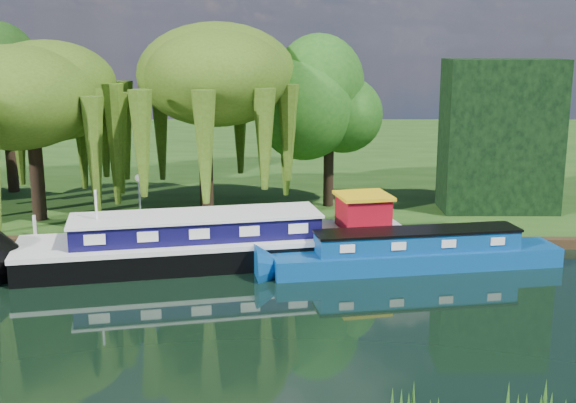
{
  "coord_description": "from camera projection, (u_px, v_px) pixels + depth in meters",
  "views": [
    {
      "loc": [
        8.08,
        -24.02,
        9.36
      ],
      "look_at": [
        7.84,
        5.38,
        2.8
      ],
      "focal_mm": 45.0,
      "sensor_mm": 36.0,
      "label": 1
    }
  ],
  "objects": [
    {
      "name": "willow_right",
      "position": [
        204.0,
        89.0,
        36.14
      ],
      "size": [
        7.36,
        7.36,
        8.97
      ],
      "color": "black",
      "rests_on": "far_bank"
    },
    {
      "name": "dutch_barge",
      "position": [
        222.0,
        242.0,
        31.08
      ],
      "size": [
        17.22,
        7.35,
        3.55
      ],
      "rotation": [
        0.0,
        0.0,
        0.22
      ],
      "color": "black",
      "rests_on": "ground"
    },
    {
      "name": "lamppost",
      "position": [
        139.0,
        186.0,
        35.26
      ],
      "size": [
        0.36,
        0.36,
        2.56
      ],
      "color": "silver",
      "rests_on": "far_bank"
    },
    {
      "name": "ground",
      "position": [
        66.0,
        311.0,
        25.55
      ],
      "size": [
        120.0,
        120.0,
        0.0
      ],
      "primitive_type": "plane",
      "color": "black"
    },
    {
      "name": "reeds_near",
      "position": [
        245.0,
        402.0,
        17.98
      ],
      "size": [
        33.7,
        1.5,
        1.1
      ],
      "color": "#1D5516",
      "rests_on": "ground"
    },
    {
      "name": "willow_left",
      "position": [
        31.0,
        98.0,
        35.52
      ],
      "size": [
        7.05,
        7.05,
        8.45
      ],
      "color": "black",
      "rests_on": "far_bank"
    },
    {
      "name": "narrowboat",
      "position": [
        417.0,
        253.0,
        30.3
      ],
      "size": [
        12.43,
        4.18,
        1.79
      ],
      "rotation": [
        0.0,
        0.0,
        0.18
      ],
      "color": "navy",
      "rests_on": "ground"
    },
    {
      "name": "tree_far_mid",
      "position": [
        5.0,
        83.0,
        42.25
      ],
      "size": [
        5.74,
        5.74,
        9.4
      ],
      "color": "black",
      "rests_on": "far_bank"
    },
    {
      "name": "mooring_posts",
      "position": [
        110.0,
        226.0,
        33.54
      ],
      "size": [
        19.16,
        0.16,
        1.0
      ],
      "color": "silver",
      "rests_on": "far_bank"
    },
    {
      "name": "far_bank",
      "position": [
        195.0,
        156.0,
        58.68
      ],
      "size": [
        120.0,
        52.0,
        0.45
      ],
      "primitive_type": "cube",
      "color": "#1B3E11",
      "rests_on": "ground"
    },
    {
      "name": "conifer_hedge",
      "position": [
        500.0,
        136.0,
        38.09
      ],
      "size": [
        6.0,
        3.0,
        8.0
      ],
      "primitive_type": "cube",
      "color": "black",
      "rests_on": "far_bank"
    },
    {
      "name": "tree_far_right",
      "position": [
        329.0,
        106.0,
        38.74
      ],
      "size": [
        4.87,
        4.87,
        7.97
      ],
      "color": "black",
      "rests_on": "far_bank"
    }
  ]
}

